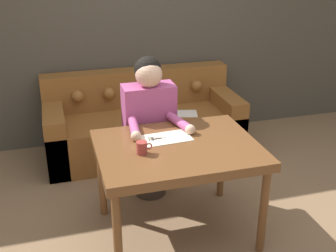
{
  "coord_description": "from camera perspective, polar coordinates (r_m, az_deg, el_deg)",
  "views": [
    {
      "loc": [
        -0.94,
        -2.62,
        2.09
      ],
      "look_at": [
        -0.16,
        0.11,
        0.85
      ],
      "focal_mm": 45.0,
      "sensor_mm": 36.0,
      "label": 1
    }
  ],
  "objects": [
    {
      "name": "couch",
      "position": [
        4.51,
        -3.45,
        0.23
      ],
      "size": [
        2.02,
        0.84,
        0.84
      ],
      "color": "brown",
      "rests_on": "ground_plane"
    },
    {
      "name": "person",
      "position": [
        3.57,
        -2.52,
        -0.1
      ],
      "size": [
        0.5,
        0.62,
        1.26
      ],
      "color": "#33281E",
      "rests_on": "ground_plane"
    },
    {
      "name": "pattern_paper_main",
      "position": [
        3.14,
        -0.33,
        -1.65
      ],
      "size": [
        0.39,
        0.24,
        0.0
      ],
      "color": "beige",
      "rests_on": "dining_table"
    },
    {
      "name": "scissors",
      "position": [
        3.13,
        -1.29,
        -1.71
      ],
      "size": [
        0.24,
        0.08,
        0.01
      ],
      "color": "silver",
      "rests_on": "dining_table"
    },
    {
      "name": "mug",
      "position": [
        2.9,
        -3.53,
        -2.95
      ],
      "size": [
        0.11,
        0.08,
        0.09
      ],
      "color": "#9E3833",
      "rests_on": "dining_table"
    },
    {
      "name": "wall_back",
      "position": [
        4.63,
        -4.09,
        13.73
      ],
      "size": [
        8.0,
        0.06,
        2.6
      ],
      "color": "#474238",
      "rests_on": "ground_plane"
    },
    {
      "name": "ground_plane",
      "position": [
        3.48,
        3.11,
        -13.33
      ],
      "size": [
        16.0,
        16.0,
        0.0
      ],
      "primitive_type": "plane",
      "color": "#846647"
    },
    {
      "name": "dining_table",
      "position": [
        3.07,
        1.31,
        -3.96
      ],
      "size": [
        1.16,
        0.89,
        0.75
      ],
      "color": "brown",
      "rests_on": "ground_plane"
    }
  ]
}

